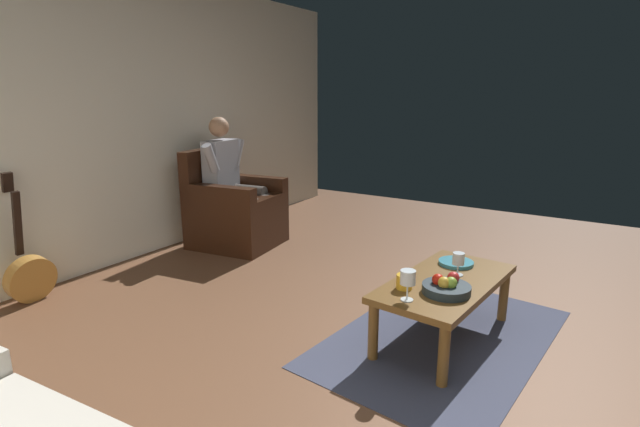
# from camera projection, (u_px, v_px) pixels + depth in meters

# --- Properties ---
(ground_plane) EXTENTS (7.39, 7.39, 0.00)m
(ground_plane) POSITION_uv_depth(u_px,v_px,m) (462.00, 346.00, 2.94)
(ground_plane) COLOR brown
(wall_back) EXTENTS (6.49, 0.06, 2.56)m
(wall_back) POSITION_uv_depth(u_px,v_px,m) (118.00, 119.00, 4.21)
(wall_back) COLOR white
(wall_back) RESTS_ON ground
(rug) EXTENTS (1.87, 1.32, 0.01)m
(rug) POSITION_uv_depth(u_px,v_px,m) (442.00, 337.00, 3.04)
(rug) COLOR #3C4055
(rug) RESTS_ON ground
(armchair) EXTENTS (0.82, 0.88, 0.96)m
(armchair) POSITION_uv_depth(u_px,v_px,m) (234.00, 212.00, 4.83)
(armchair) COLOR black
(armchair) RESTS_ON ground
(person_seated) EXTENTS (0.65, 0.62, 1.27)m
(person_seated) POSITION_uv_depth(u_px,v_px,m) (232.00, 178.00, 4.75)
(person_seated) COLOR #9798A1
(person_seated) RESTS_ON ground
(coffee_table) EXTENTS (1.11, 0.64, 0.39)m
(coffee_table) POSITION_uv_depth(u_px,v_px,m) (445.00, 288.00, 2.96)
(coffee_table) COLOR brown
(coffee_table) RESTS_ON ground
(guitar) EXTENTS (0.35, 0.22, 0.96)m
(guitar) POSITION_uv_depth(u_px,v_px,m) (30.00, 274.00, 3.53)
(guitar) COLOR #B97E35
(guitar) RESTS_ON ground
(wine_glass_near) EXTENTS (0.09, 0.09, 0.17)m
(wine_glass_near) POSITION_uv_depth(u_px,v_px,m) (408.00, 279.00, 2.63)
(wine_glass_near) COLOR silver
(wine_glass_near) RESTS_ON coffee_table
(wine_glass_far) EXTENTS (0.07, 0.07, 0.15)m
(wine_glass_far) POSITION_uv_depth(u_px,v_px,m) (458.00, 260.00, 3.00)
(wine_glass_far) COLOR silver
(wine_glass_far) RESTS_ON coffee_table
(fruit_bowl) EXTENTS (0.28, 0.28, 0.11)m
(fruit_bowl) POSITION_uv_depth(u_px,v_px,m) (446.00, 287.00, 2.75)
(fruit_bowl) COLOR #1E2930
(fruit_bowl) RESTS_ON coffee_table
(decorative_dish) EXTENTS (0.23, 0.23, 0.02)m
(decorative_dish) POSITION_uv_depth(u_px,v_px,m) (456.00, 263.00, 3.21)
(decorative_dish) COLOR teal
(decorative_dish) RESTS_ON coffee_table
(candle_jar) EXTENTS (0.09, 0.09, 0.09)m
(candle_jar) POSITION_uv_depth(u_px,v_px,m) (404.00, 282.00, 2.81)
(candle_jar) COLOR gold
(candle_jar) RESTS_ON coffee_table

